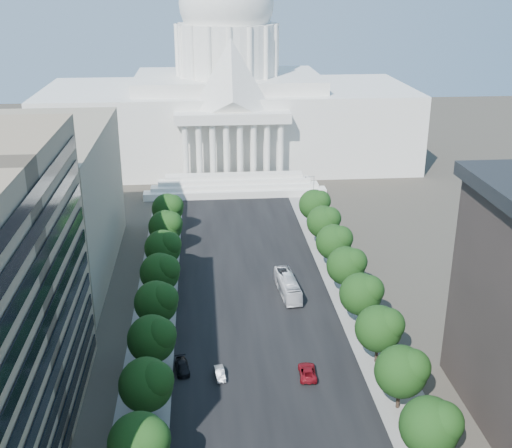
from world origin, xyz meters
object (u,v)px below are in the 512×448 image
object	(u,v)px
car_red	(307,372)
car_silver	(220,373)
city_bus	(288,286)
car_dark_b	(182,367)

from	to	relation	value
car_red	car_silver	bearing A→B (deg)	-0.47
car_silver	city_bus	world-z (taller)	city_bus
car_red	city_bus	world-z (taller)	city_bus
car_red	city_bus	distance (m)	28.12
car_dark_b	car_red	bearing A→B (deg)	-16.94
car_dark_b	car_silver	bearing A→B (deg)	-28.33
car_red	city_bus	xyz separation A→B (m)	(0.65, 28.10, 1.02)
car_silver	car_red	xyz separation A→B (m)	(13.72, -0.92, 0.12)
city_bus	car_silver	bearing A→B (deg)	-122.47
car_red	car_dark_b	bearing A→B (deg)	-5.68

